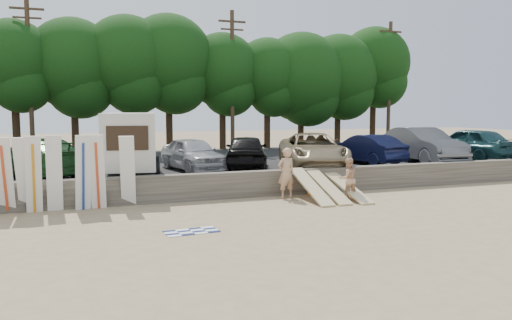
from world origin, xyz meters
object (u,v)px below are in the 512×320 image
(car_6, at_px, (422,145))
(beachgoer_a, at_px, (286,173))
(car_7, at_px, (469,144))
(car_1, at_px, (38,158))
(cooler, at_px, (321,191))
(box_trailer, at_px, (130,141))
(car_3, at_px, (246,151))
(car_4, at_px, (313,150))
(car_2, at_px, (193,154))
(car_5, at_px, (366,149))
(beachgoer_b, at_px, (348,179))

(car_6, bearing_deg, beachgoer_a, -154.91)
(car_6, bearing_deg, car_7, 5.88)
(car_1, xyz_separation_m, cooler, (10.53, -4.06, -1.33))
(box_trailer, bearing_deg, car_3, 16.19)
(car_7, bearing_deg, car_4, -6.99)
(box_trailer, height_order, beachgoer_a, box_trailer)
(car_4, height_order, beachgoer_a, car_4)
(box_trailer, distance_m, beachgoer_a, 6.52)
(car_4, xyz_separation_m, car_6, (6.38, 0.30, 0.08))
(car_1, xyz_separation_m, car_3, (8.75, -0.11, -0.00))
(car_2, relative_size, car_5, 0.99)
(car_2, distance_m, car_3, 2.45)
(car_7, height_order, beachgoer_b, car_7)
(cooler, bearing_deg, beachgoer_a, -149.96)
(car_5, bearing_deg, beachgoer_a, 24.28)
(box_trailer, relative_size, car_5, 0.97)
(car_4, bearing_deg, car_7, 19.26)
(beachgoer_a, bearing_deg, car_1, -31.15)
(car_5, height_order, beachgoer_b, car_5)
(car_2, bearing_deg, car_7, -11.69)
(car_1, height_order, car_4, car_4)
(car_7, distance_m, cooler, 11.58)
(car_1, distance_m, cooler, 11.37)
(beachgoer_a, bearing_deg, car_4, -135.37)
(car_4, height_order, beachgoer_b, car_4)
(box_trailer, bearing_deg, beachgoer_b, -22.39)
(beachgoer_b, distance_m, cooler, 1.47)
(car_5, bearing_deg, car_2, -10.54)
(car_1, xyz_separation_m, car_2, (6.30, 0.05, -0.05))
(box_trailer, bearing_deg, car_5, 11.99)
(car_1, xyz_separation_m, car_5, (15.12, -0.09, -0.06))
(car_4, bearing_deg, car_6, 19.17)
(beachgoer_a, bearing_deg, car_2, -64.10)
(car_7, relative_size, cooler, 13.31)
(car_3, bearing_deg, beachgoer_b, 133.11)
(car_2, distance_m, car_5, 8.82)
(car_1, relative_size, car_3, 1.18)
(car_1, bearing_deg, beachgoer_b, 130.86)
(car_5, height_order, car_7, car_7)
(car_3, bearing_deg, box_trailer, 27.24)
(car_1, bearing_deg, car_4, 152.78)
(box_trailer, xyz_separation_m, car_5, (11.61, 0.73, -0.71))
(car_5, xyz_separation_m, beachgoer_a, (-6.17, -4.14, -0.45))
(beachgoer_b, bearing_deg, car_2, -45.23)
(car_1, bearing_deg, box_trailer, 143.32)
(car_3, bearing_deg, car_2, 15.71)
(car_3, bearing_deg, car_6, -162.78)
(car_1, height_order, car_7, car_7)
(car_2, bearing_deg, car_6, -12.86)
(car_4, relative_size, car_5, 1.32)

